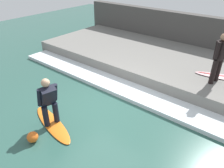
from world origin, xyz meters
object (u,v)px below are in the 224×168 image
surfboard_riding (52,124)px  surfer_riding (48,100)px  surfer_waiting_near (220,56)px  marker_buoy (33,137)px

surfboard_riding → surfer_riding: (-0.00, -0.00, 0.85)m
surfboard_riding → surfer_waiting_near: bearing=-33.8°
surfer_riding → marker_buoy: (-0.75, -0.16, -0.73)m
marker_buoy → surfboard_riding: bearing=11.8°
surfboard_riding → marker_buoy: size_ratio=7.14×
surfboard_riding → marker_buoy: 0.78m
surfer_riding → marker_buoy: surfer_riding is taller
surfer_riding → surfer_waiting_near: bearing=-33.8°
surfer_waiting_near → surfer_riding: bearing=146.2°
surfboard_riding → surfer_waiting_near: size_ratio=1.24×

